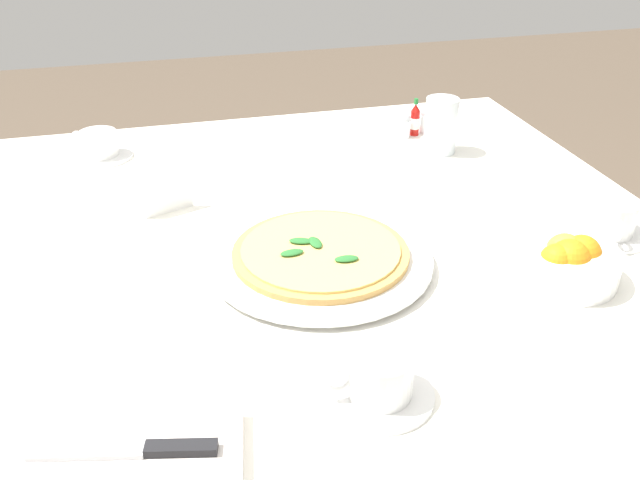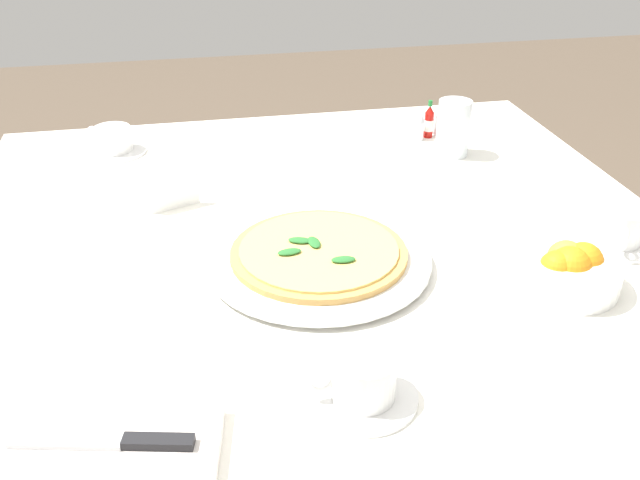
% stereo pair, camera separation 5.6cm
% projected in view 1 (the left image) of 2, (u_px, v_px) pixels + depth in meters
% --- Properties ---
extents(dining_table, '(1.20, 1.20, 0.74)m').
position_uv_depth(dining_table, '(320.00, 299.00, 1.23)').
color(dining_table, white).
rests_on(dining_table, ground_plane).
extents(pizza_plate, '(0.34, 0.34, 0.02)m').
position_uv_depth(pizza_plate, '(321.00, 260.00, 1.09)').
color(pizza_plate, white).
rests_on(pizza_plate, dining_table).
extents(pizza, '(0.27, 0.27, 0.02)m').
position_uv_depth(pizza, '(320.00, 252.00, 1.08)').
color(pizza, tan).
rests_on(pizza, pizza_plate).
extents(coffee_cup_near_right, '(0.13, 0.13, 0.06)m').
position_uv_depth(coffee_cup_near_right, '(611.00, 221.00, 1.16)').
color(coffee_cup_near_right, white).
rests_on(coffee_cup_near_right, dining_table).
extents(coffee_cup_right_edge, '(0.13, 0.13, 0.06)m').
position_uv_depth(coffee_cup_right_edge, '(99.00, 146.00, 1.46)').
color(coffee_cup_right_edge, white).
rests_on(coffee_cup_right_edge, dining_table).
extents(coffee_cup_far_right, '(0.13, 0.13, 0.06)m').
position_uv_depth(coffee_cup_far_right, '(379.00, 379.00, 0.82)').
color(coffee_cup_far_right, white).
rests_on(coffee_cup_far_right, dining_table).
extents(water_glass_far_left, '(0.07, 0.07, 0.12)m').
position_uv_depth(water_glass_far_left, '(441.00, 129.00, 1.47)').
color(water_glass_far_left, white).
rests_on(water_glass_far_left, dining_table).
extents(napkin_folded, '(0.24, 0.16, 0.02)m').
position_uv_depth(napkin_folded, '(137.00, 460.00, 0.74)').
color(napkin_folded, white).
rests_on(napkin_folded, dining_table).
extents(dinner_knife, '(0.19, 0.06, 0.01)m').
position_uv_depth(dinner_knife, '(132.00, 450.00, 0.73)').
color(dinner_knife, silver).
rests_on(dinner_knife, napkin_folded).
extents(citrus_bowl, '(0.15, 0.15, 0.07)m').
position_uv_depth(citrus_bowl, '(568.00, 262.00, 1.05)').
color(citrus_bowl, white).
rests_on(citrus_bowl, dining_table).
extents(hot_sauce_bottle, '(0.02, 0.02, 0.08)m').
position_uv_depth(hot_sauce_bottle, '(415.00, 120.00, 1.56)').
color(hot_sauce_bottle, '#B7140F').
rests_on(hot_sauce_bottle, dining_table).
extents(salt_shaker, '(0.03, 0.03, 0.06)m').
position_uv_depth(salt_shaker, '(404.00, 127.00, 1.55)').
color(salt_shaker, white).
rests_on(salt_shaker, dining_table).
extents(pepper_shaker, '(0.03, 0.03, 0.06)m').
position_uv_depth(pepper_shaker, '(425.00, 121.00, 1.58)').
color(pepper_shaker, white).
rests_on(pepper_shaker, dining_table).
extents(menu_card, '(0.09, 0.03, 0.06)m').
position_uv_depth(menu_card, '(168.00, 197.00, 1.24)').
color(menu_card, white).
rests_on(menu_card, dining_table).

